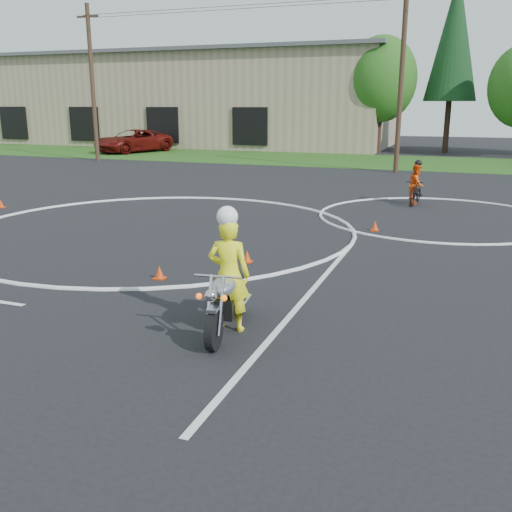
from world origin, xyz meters
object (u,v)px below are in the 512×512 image
(primary_motorcycle, at_px, (226,301))
(rider_second_grp, at_px, (416,189))
(rider_primary_grp, at_px, (229,271))
(pickup_grp, at_px, (133,141))

(primary_motorcycle, distance_m, rider_second_grp, 14.43)
(rider_primary_grp, relative_size, rider_second_grp, 1.18)
(rider_second_grp, bearing_deg, primary_motorcycle, -91.66)
(pickup_grp, bearing_deg, rider_primary_grp, -36.21)
(rider_primary_grp, xyz_separation_m, rider_second_grp, (1.84, 14.17, -0.44))
(primary_motorcycle, distance_m, pickup_grp, 38.27)
(rider_primary_grp, xyz_separation_m, pickup_grp, (-21.58, 31.46, -0.15))
(rider_second_grp, distance_m, pickup_grp, 29.12)
(primary_motorcycle, relative_size, rider_primary_grp, 1.02)
(rider_primary_grp, bearing_deg, primary_motorcycle, -93.81)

